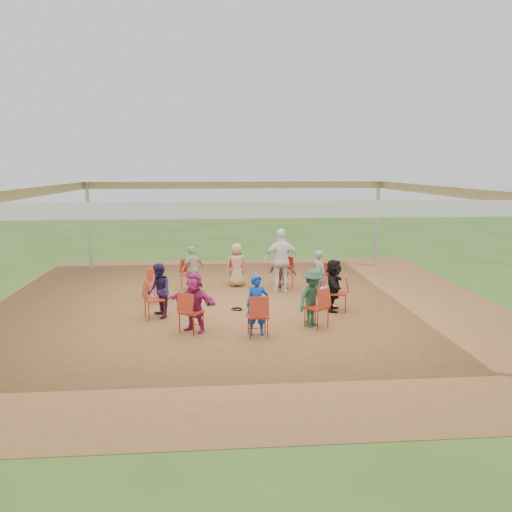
{
  "coord_description": "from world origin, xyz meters",
  "views": [
    {
      "loc": [
        -0.73,
        -12.22,
        3.48
      ],
      "look_at": [
        0.3,
        0.3,
        1.24
      ],
      "focal_mm": 35.0,
      "sensor_mm": 36.0,
      "label": 1
    }
  ],
  "objects": [
    {
      "name": "person_seated_1",
      "position": [
        2.06,
        0.79,
        0.65
      ],
      "size": [
        0.45,
        0.55,
        1.28
      ],
      "primitive_type": "imported",
      "rotation": [
        0.0,
        0.0,
        1.94
      ],
      "color": "gray",
      "rests_on": "ground"
    },
    {
      "name": "ground",
      "position": [
        0.0,
        0.0,
        0.0
      ],
      "size": [
        80.0,
        80.0,
        0.0
      ],
      "primitive_type": "plane",
      "color": "#315319",
      "rests_on": "ground"
    },
    {
      "name": "person_seated_4",
      "position": [
        -1.39,
        1.71,
        0.65
      ],
      "size": [
        0.83,
        0.77,
        1.28
      ],
      "primitive_type": "imported",
      "rotation": [
        0.0,
        0.0,
        -2.46
      ],
      "color": "#ACA897",
      "rests_on": "ground"
    },
    {
      "name": "person_seated_5",
      "position": [
        -2.06,
        -0.79,
        0.65
      ],
      "size": [
        0.56,
        0.71,
        1.28
      ],
      "primitive_type": "imported",
      "rotation": [
        0.0,
        0.0,
        -1.2
      ],
      "color": "#201943",
      "rests_on": "ground"
    },
    {
      "name": "person_seated_0",
      "position": [
        2.13,
        -0.57,
        0.65
      ],
      "size": [
        0.74,
        1.27,
        1.28
      ],
      "primitive_type": "imported",
      "rotation": [
        0.0,
        0.0,
        1.31
      ],
      "color": "black",
      "rests_on": "ground"
    },
    {
      "name": "chair_1",
      "position": [
        2.17,
        0.83,
        0.45
      ],
      "size": [
        0.56,
        0.55,
        0.9
      ],
      "primitive_type": null,
      "rotation": [
        0.0,
        0.0,
        1.94
      ],
      "color": "#AE2D1B",
      "rests_on": "ground"
    },
    {
      "name": "chair_9",
      "position": [
        1.46,
        -1.8,
        0.45
      ],
      "size": [
        0.6,
        0.61,
        0.9
      ],
      "primitive_type": null,
      "rotation": [
        0.0,
        0.0,
        0.68
      ],
      "color": "#AE2D1B",
      "rests_on": "ground"
    },
    {
      "name": "cable_coil",
      "position": [
        -0.22,
        -0.3,
        0.02
      ],
      "size": [
        0.34,
        0.34,
        0.03
      ],
      "rotation": [
        0.0,
        0.0,
        0.31
      ],
      "color": "black",
      "rests_on": "ground"
    },
    {
      "name": "chair_8",
      "position": [
        0.12,
        -2.32,
        0.45
      ],
      "size": [
        0.44,
        0.46,
        0.9
      ],
      "primitive_type": null,
      "rotation": [
        0.0,
        0.0,
        0.05
      ],
      "color": "#AE2D1B",
      "rests_on": "ground"
    },
    {
      "name": "person_seated_7",
      "position": [
        0.12,
        -2.2,
        0.65
      ],
      "size": [
        0.48,
        0.33,
        1.28
      ],
      "primitive_type": "imported",
      "rotation": [
        0.0,
        0.0,
        0.05
      ],
      "color": "#0F3696",
      "rests_on": "ground"
    },
    {
      "name": "chair_2",
      "position": [
        1.26,
        1.95,
        0.45
      ],
      "size": [
        0.59,
        0.6,
        0.9
      ],
      "primitive_type": null,
      "rotation": [
        0.0,
        0.0,
        2.57
      ],
      "color": "#AE2D1B",
      "rests_on": "ground"
    },
    {
      "name": "chair_5",
      "position": [
        -2.24,
        0.6,
        0.45
      ],
      "size": [
        0.53,
        0.52,
        0.9
      ],
      "primitive_type": null,
      "rotation": [
        0.0,
        0.0,
        -1.83
      ],
      "color": "#AE2D1B",
      "rests_on": "ground"
    },
    {
      "name": "person_seated_6",
      "position": [
        -1.2,
        -1.85,
        0.65
      ],
      "size": [
        1.24,
        1.02,
        1.28
      ],
      "primitive_type": "imported",
      "rotation": [
        0.0,
        0.0,
        -0.58
      ],
      "color": "#971F5F",
      "rests_on": "ground"
    },
    {
      "name": "standing_person",
      "position": [
        1.12,
        1.44,
        0.9
      ],
      "size": [
        1.11,
        0.66,
        1.8
      ],
      "primitive_type": "imported",
      "rotation": [
        0.0,
        0.0,
        3.26
      ],
      "color": "silver",
      "rests_on": "ground"
    },
    {
      "name": "chair_7",
      "position": [
        -1.26,
        -1.95,
        0.45
      ],
      "size": [
        0.59,
        0.6,
        0.9
      ],
      "primitive_type": null,
      "rotation": [
        0.0,
        0.0,
        -0.58
      ],
      "color": "#AE2D1B",
      "rests_on": "ground"
    },
    {
      "name": "chair_4",
      "position": [
        -1.46,
        1.8,
        0.45
      ],
      "size": [
        0.6,
        0.61,
        0.9
      ],
      "primitive_type": null,
      "rotation": [
        0.0,
        0.0,
        -2.46
      ],
      "color": "#AE2D1B",
      "rests_on": "ground"
    },
    {
      "name": "chair_6",
      "position": [
        -2.17,
        -0.83,
        0.45
      ],
      "size": [
        0.56,
        0.55,
        0.9
      ],
      "primitive_type": null,
      "rotation": [
        0.0,
        0.0,
        -1.2
      ],
      "color": "#AE2D1B",
      "rests_on": "ground"
    },
    {
      "name": "person_seated_8",
      "position": [
        1.39,
        -1.71,
        0.65
      ],
      "size": [
        0.9,
        0.84,
        1.28
      ],
      "primitive_type": "imported",
      "rotation": [
        0.0,
        0.0,
        0.68
      ],
      "color": "#234A35",
      "rests_on": "ground"
    },
    {
      "name": "chair_3",
      "position": [
        -0.12,
        2.32,
        0.45
      ],
      "size": [
        0.44,
        0.46,
        0.9
      ],
      "primitive_type": null,
      "rotation": [
        0.0,
        0.0,
        -3.09
      ],
      "color": "#AE2D1B",
      "rests_on": "ground"
    },
    {
      "name": "dirt_patch",
      "position": [
        0.0,
        0.0,
        0.01
      ],
      "size": [
        13.0,
        13.0,
        0.0
      ],
      "primitive_type": "plane",
      "color": "brown",
      "rests_on": "ground"
    },
    {
      "name": "person_seated_3",
      "position": [
        -0.12,
        2.2,
        0.65
      ],
      "size": [
        0.65,
        0.38,
        1.28
      ],
      "primitive_type": "imported",
      "rotation": [
        0.0,
        0.0,
        -3.09
      ],
      "color": "#9F815F",
      "rests_on": "ground"
    },
    {
      "name": "laptop",
      "position": [
        1.97,
        -0.53,
        0.61
      ],
      "size": [
        0.31,
        0.36,
        0.21
      ],
      "rotation": [
        0.0,
        0.0,
        1.31
      ],
      "color": "#B7B7BC",
      "rests_on": "ground"
    },
    {
      "name": "person_seated_2",
      "position": [
        1.2,
        1.85,
        0.65
      ],
      "size": [
        0.92,
        0.8,
        1.28
      ],
      "primitive_type": "imported",
      "rotation": [
        0.0,
        0.0,
        2.57
      ],
      "color": "#502A25",
      "rests_on": "ground"
    },
    {
      "name": "tent",
      "position": [
        0.0,
        0.0,
        2.37
      ],
      "size": [
        10.33,
        10.33,
        3.0
      ],
      "color": "#B2B2B7",
      "rests_on": "ground"
    },
    {
      "name": "chair_0",
      "position": [
        2.24,
        -0.6,
        0.45
      ],
      "size": [
        0.53,
        0.52,
        0.9
      ],
      "primitive_type": null,
      "rotation": [
        0.0,
        0.0,
        1.31
      ],
      "color": "#AE2D1B",
      "rests_on": "ground"
    }
  ]
}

